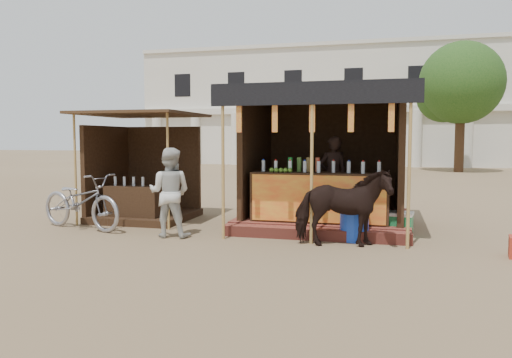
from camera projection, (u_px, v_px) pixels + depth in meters
name	position (u px, v px, depth m)	size (l,w,h in m)	color
ground	(229.00, 261.00, 7.40)	(120.00, 120.00, 0.00)	#846B4C
main_stall	(325.00, 177.00, 10.29)	(3.60, 3.61, 2.78)	brown
secondary_stall	(139.00, 181.00, 11.25)	(2.40, 2.40, 2.38)	#392414
cow	(342.00, 208.00, 8.33)	(0.71, 1.57, 1.32)	black
motorbike	(81.00, 201.00, 9.98)	(0.75, 2.15, 1.13)	#95959D
bystander	(170.00, 192.00, 9.18)	(0.80, 0.62, 1.65)	silver
blue_barrel	(354.00, 220.00, 8.86)	(0.51, 0.51, 0.73)	blue
cooler	(395.00, 224.00, 9.27)	(0.69, 0.52, 0.46)	#1B7D3F
background_building	(328.00, 109.00, 36.44)	(26.00, 7.45, 8.18)	silver
tree	(457.00, 86.00, 26.88)	(4.50, 4.40, 7.00)	#382314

